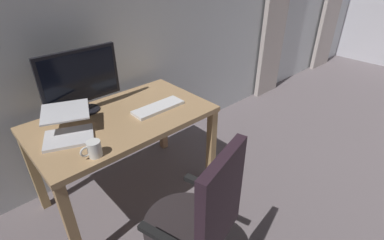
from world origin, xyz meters
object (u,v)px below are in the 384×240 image
at_px(computer_monitor, 81,79).
at_px(laptop, 68,128).
at_px(computer_keyboard, 158,107).
at_px(mug_coffee, 94,149).
at_px(desk, 124,128).
at_px(office_chair, 195,235).

bearing_deg(computer_monitor, laptop, 45.66).
xyz_separation_m(computer_monitor, computer_keyboard, (-0.41, 0.34, -0.24)).
bearing_deg(computer_keyboard, computer_monitor, -40.04).
distance_m(laptop, mug_coffee, 0.32).
bearing_deg(computer_keyboard, laptop, -9.07).
distance_m(desk, computer_keyboard, 0.30).
xyz_separation_m(laptop, mug_coffee, (-0.02, 0.32, -0.01)).
height_order(desk, computer_monitor, computer_monitor).
distance_m(office_chair, mug_coffee, 0.74).
bearing_deg(laptop, computer_monitor, -111.24).
relative_size(office_chair, computer_monitor, 1.86).
bearing_deg(desk, office_chair, 80.50).
distance_m(desk, mug_coffee, 0.49).
xyz_separation_m(computer_keyboard, laptop, (0.64, -0.10, 0.04)).
bearing_deg(office_chair, computer_keyboard, 48.56).
relative_size(desk, laptop, 2.92).
bearing_deg(desk, laptop, -2.87).
bearing_deg(mug_coffee, laptop, -86.12).
xyz_separation_m(desk, computer_monitor, (0.14, -0.26, 0.35)).
bearing_deg(mug_coffee, office_chair, 107.07).
xyz_separation_m(desk, mug_coffee, (0.36, 0.30, 0.15)).
relative_size(computer_keyboard, laptop, 0.92).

